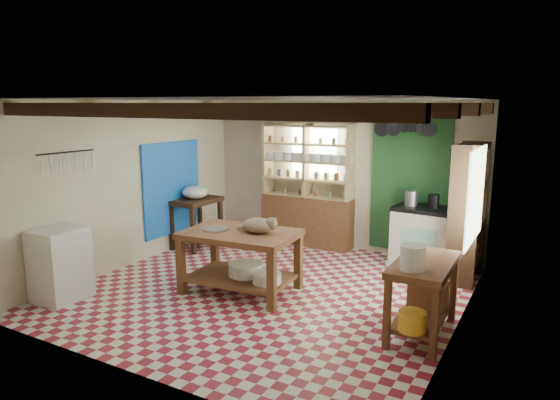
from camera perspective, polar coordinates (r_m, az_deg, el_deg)
The scene contains 30 objects.
floor at distance 7.04m, azimuth -1.38°, elevation -10.31°, with size 5.00×5.00×0.02m, color maroon.
ceiling at distance 6.56m, azimuth -1.48°, elevation 11.44°, with size 5.00×5.00×0.02m, color #4C4C51.
wall_back at distance 8.89m, azimuth 6.86°, elevation 2.85°, with size 5.00×0.04×2.60m, color beige.
wall_front at distance 4.76m, azimuth -17.06°, elevation -4.72°, with size 5.00×0.04×2.60m, color beige.
wall_left at distance 8.23m, azimuth -16.57°, elevation 1.81°, with size 0.04×5.00×2.60m, color beige.
wall_right at distance 5.84m, azimuth 20.19°, elevation -2.06°, with size 0.04×5.00×2.60m, color beige.
ceiling_beams at distance 6.56m, azimuth -1.48°, elevation 10.39°, with size 5.00×3.80×0.15m, color #382313.
blue_wall_patch at distance 8.88m, azimuth -12.21°, elevation 1.36°, with size 0.04×1.40×1.60m, color blue.
green_wall_patch at distance 8.48m, azimuth 14.60°, elevation 1.83°, with size 1.30×0.04×2.30m, color #1F4E22.
window_back at distance 9.03m, azimuth 3.92°, elevation 5.59°, with size 0.90×0.02×0.80m, color silver.
window_right at distance 6.79m, azimuth 21.47°, elevation 0.49°, with size 0.02×1.30×1.20m, color silver.
utensil_rail at distance 7.34m, azimuth -23.17°, elevation 4.10°, with size 0.06×0.90×0.28m, color black.
pot_rack at distance 7.98m, azimuth 14.13°, elevation 8.03°, with size 0.86×0.12×0.36m, color black.
shelving_unit at distance 8.97m, azimuth 3.12°, elevation 1.70°, with size 1.70×0.34×2.20m, color tan.
tall_rack at distance 7.67m, azimuth 20.64°, elevation -1.37°, with size 0.40×0.86×2.00m, color #382313.
work_table at distance 6.88m, azimuth -4.53°, elevation -7.02°, with size 1.50×1.00×0.85m, color brown.
stove at distance 8.24m, azimuth 16.24°, elevation -4.02°, with size 0.97×0.65×0.95m, color beige.
prep_table at distance 9.06m, azimuth -9.53°, elevation -2.59°, with size 0.60×0.88×0.89m, color #382313.
white_cabinet at distance 7.19m, azimuth -23.84°, elevation -6.71°, with size 0.53×0.64×0.96m, color silver.
right_counter at distance 5.86m, azimuth 15.98°, elevation -10.70°, with size 0.59×1.19×0.85m, color brown.
cat at distance 6.67m, azimuth -2.51°, elevation -2.91°, with size 0.44×0.34×0.20m, color #957957.
steel_tray at distance 6.89m, azimuth -7.34°, elevation -3.29°, with size 0.36×0.36×0.02m, color #A9A8B0.
basin_large at distance 6.94m, azimuth -3.95°, elevation -7.87°, with size 0.48×0.48×0.17m, color silver.
basin_small at distance 6.64m, azimuth -1.51°, elevation -8.87°, with size 0.39×0.39×0.13m, color silver.
kettle_left at distance 8.19m, azimuth 14.80°, elevation 0.21°, with size 0.21×0.21×0.24m, color #A9A8B0.
kettle_right at distance 8.09m, azimuth 17.14°, elevation -0.12°, with size 0.17×0.17×0.22m, color black.
enamel_bowl at distance 8.94m, azimuth -9.64°, elevation 0.90°, with size 0.46×0.46×0.23m, color silver.
white_bucket at distance 5.37m, azimuth 14.94°, elevation -6.39°, with size 0.26×0.26×0.26m, color silver.
wicker_basket at distance 6.16m, azimuth 16.58°, elevation -10.20°, with size 0.42×0.33×0.29m, color #98613D.
yellow_tub at distance 5.49m, azimuth 14.85°, elevation -13.23°, with size 0.29×0.29×0.21m, color yellow.
Camera 1 is at (3.36, -5.63, 2.55)m, focal length 32.00 mm.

